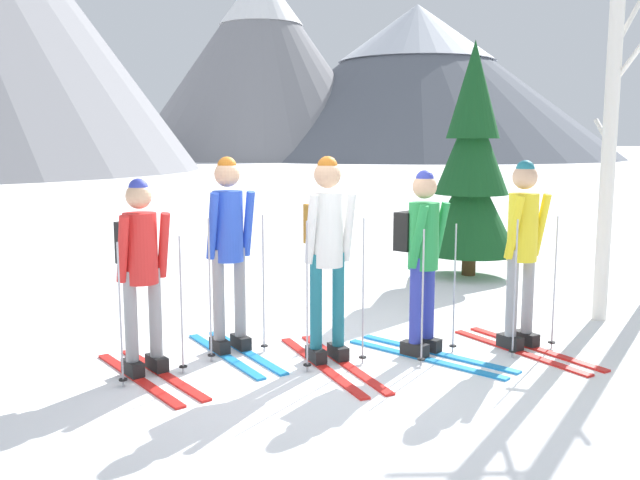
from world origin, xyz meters
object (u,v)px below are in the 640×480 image
(skier_in_red, at_px, (141,266))
(pine_tree_near, at_px, (472,170))
(skier_in_yellow, at_px, (523,245))
(skier_in_blue, at_px, (229,244))
(skier_in_white, at_px, (327,246))
(birch_tree_slender, at_px, (610,143))
(skier_in_green, at_px, (422,252))

(skier_in_red, xyz_separation_m, pine_tree_near, (4.86, 3.15, 0.62))
(skier_in_yellow, bearing_deg, skier_in_blue, 165.66)
(skier_in_blue, height_order, skier_in_white, skier_in_white)
(skier_in_red, height_order, skier_in_yellow, skier_in_yellow)
(skier_in_blue, height_order, skier_in_yellow, skier_in_blue)
(skier_in_yellow, bearing_deg, birch_tree_slender, 24.88)
(skier_in_red, xyz_separation_m, skier_in_white, (1.61, -0.13, 0.12))
(skier_in_red, bearing_deg, skier_in_white, -4.60)
(pine_tree_near, bearing_deg, skier_in_blue, -145.79)
(skier_in_red, height_order, skier_in_green, skier_in_green)
(skier_in_yellow, height_order, birch_tree_slender, birch_tree_slender)
(skier_in_white, height_order, skier_in_green, skier_in_white)
(pine_tree_near, distance_m, birch_tree_slender, 2.78)
(skier_in_red, xyz_separation_m, skier_in_green, (2.51, -0.19, 0.03))
(skier_in_blue, distance_m, skier_in_white, 0.96)
(skier_in_red, distance_m, skier_in_blue, 0.92)
(skier_in_red, bearing_deg, skier_in_blue, 26.24)
(skier_in_blue, relative_size, skier_in_green, 1.07)
(skier_in_red, relative_size, birch_tree_slender, 0.44)
(skier_in_red, height_order, skier_in_blue, skier_in_blue)
(skier_in_green, distance_m, skier_in_yellow, 1.01)
(skier_in_white, bearing_deg, pine_tree_near, 45.27)
(skier_in_white, relative_size, skier_in_green, 1.08)
(skier_in_green, bearing_deg, skier_in_yellow, -5.67)
(skier_in_white, bearing_deg, skier_in_green, -3.70)
(skier_in_blue, height_order, skier_in_green, skier_in_blue)
(skier_in_yellow, distance_m, pine_tree_near, 3.73)
(skier_in_white, bearing_deg, skier_in_red, 175.40)
(skier_in_white, distance_m, birch_tree_slender, 3.55)
(skier_in_red, relative_size, skier_in_blue, 0.91)
(skier_in_blue, xyz_separation_m, pine_tree_near, (4.04, 2.75, 0.53))
(skier_in_green, height_order, pine_tree_near, pine_tree_near)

